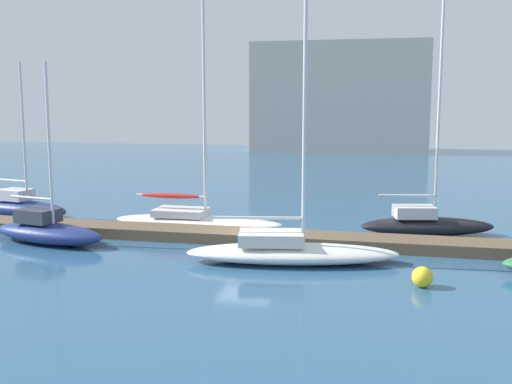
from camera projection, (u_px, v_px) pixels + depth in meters
ground_plane at (246, 242)px, 27.58m from camera, size 120.00×120.00×0.00m
dock_pier at (246, 236)px, 27.54m from camera, size 32.64×1.92×0.50m
sailboat_0 at (23, 206)px, 33.51m from camera, size 6.08×2.90×8.41m
sailboat_1 at (47, 230)px, 27.18m from camera, size 6.02×2.97×8.03m
sailboat_2 at (195, 218)px, 30.75m from camera, size 8.80×2.51×11.95m
sailboat_3 at (290, 249)px, 23.89m from camera, size 8.66×3.74×13.35m
sailboat_4 at (426, 223)px, 28.85m from camera, size 6.54×3.08×10.92m
mooring_buoy_yellow at (422, 277)px, 20.77m from camera, size 0.72×0.72×0.72m
harbor_building_distant at (341, 98)px, 77.89m from camera, size 21.94×9.24×13.69m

